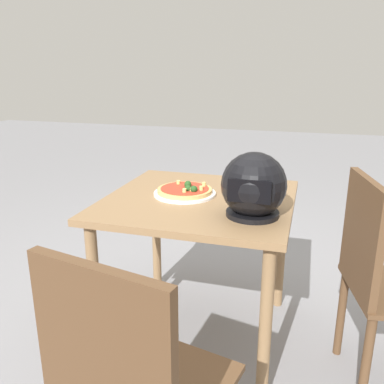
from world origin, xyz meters
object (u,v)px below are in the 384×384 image
object	(u,v)px
drinking_glass	(250,176)
chair_side	(382,275)
motorcycle_helmet	(254,186)
pizza	(185,190)
dining_table	(199,218)

from	to	relation	value
drinking_glass	chair_side	distance (m)	0.75
motorcycle_helmet	chair_side	bearing A→B (deg)	-175.08
pizza	drinking_glass	size ratio (longest dim) A/B	2.37
pizza	dining_table	bearing A→B (deg)	164.45
dining_table	pizza	distance (m)	0.15
pizza	chair_side	bearing A→B (deg)	170.20
chair_side	drinking_glass	bearing A→B (deg)	-32.74
drinking_glass	chair_side	xyz separation A→B (m)	(-0.59, 0.38, -0.27)
pizza	drinking_glass	xyz separation A→B (m)	(-0.27, -0.23, 0.03)
motorcycle_helmet	chair_side	xyz separation A→B (m)	(-0.52, -0.04, -0.34)
drinking_glass	chair_side	bearing A→B (deg)	147.26
motorcycle_helmet	chair_side	world-z (taller)	motorcycle_helmet
pizza	chair_side	size ratio (longest dim) A/B	0.29
drinking_glass	dining_table	bearing A→B (deg)	52.49
drinking_glass	pizza	bearing A→B (deg)	40.72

